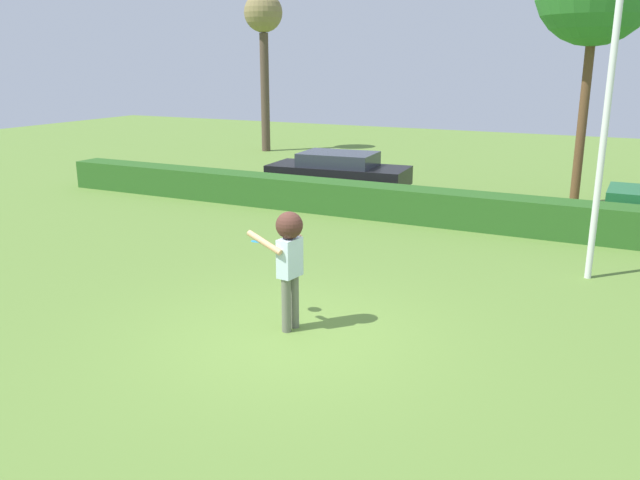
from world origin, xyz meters
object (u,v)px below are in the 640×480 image
object	(u,v)px
person	(289,252)
frisbee	(259,242)
bare_elm_tree	(263,24)
lamppost	(607,113)
parked_car_black	(338,171)

from	to	relation	value
person	frisbee	size ratio (longest dim) A/B	7.89
frisbee	bare_elm_tree	distance (m)	20.11
frisbee	lamppost	bearing A→B (deg)	44.21
lamppost	bare_elm_tree	size ratio (longest dim) A/B	0.81
lamppost	parked_car_black	bearing A→B (deg)	145.42
lamppost	frisbee	bearing A→B (deg)	-135.79
frisbee	bare_elm_tree	world-z (taller)	bare_elm_tree
parked_car_black	bare_elm_tree	distance (m)	11.19
bare_elm_tree	frisbee	bearing A→B (deg)	-59.33
person	bare_elm_tree	xyz separation A→B (m)	(-10.69, 17.13, 4.21)
person	lamppost	distance (m)	6.23
frisbee	lamppost	size ratio (longest dim) A/B	0.04
person	parked_car_black	world-z (taller)	person
parked_car_black	lamppost	bearing A→B (deg)	-34.58
frisbee	bare_elm_tree	bearing A→B (deg)	120.67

